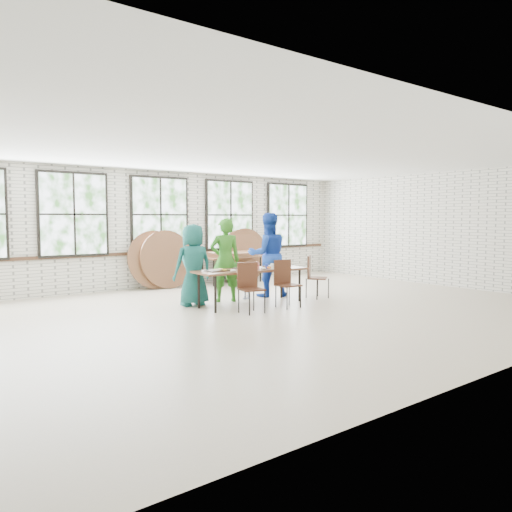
{
  "coord_description": "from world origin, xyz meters",
  "views": [
    {
      "loc": [
        -5.97,
        -7.27,
        1.8
      ],
      "look_at": [
        0.0,
        0.4,
        1.05
      ],
      "focal_mm": 35.0,
      "sensor_mm": 36.0,
      "label": 1
    }
  ],
  "objects_px": {
    "chair_near_left": "(250,283)",
    "dining_table": "(251,272)",
    "storage_table": "(232,258)",
    "chair_near_right": "(285,279)"
  },
  "relations": [
    {
      "from": "chair_near_left",
      "to": "dining_table",
      "type": "bearing_deg",
      "value": 62.81
    },
    {
      "from": "dining_table",
      "to": "storage_table",
      "type": "relative_size",
      "value": 1.34
    },
    {
      "from": "dining_table",
      "to": "chair_near_right",
      "type": "bearing_deg",
      "value": -53.91
    },
    {
      "from": "chair_near_left",
      "to": "storage_table",
      "type": "bearing_deg",
      "value": 71.59
    },
    {
      "from": "dining_table",
      "to": "chair_near_right",
      "type": "xyz_separation_m",
      "value": [
        0.39,
        -0.62,
        -0.13
      ]
    },
    {
      "from": "chair_near_right",
      "to": "storage_table",
      "type": "bearing_deg",
      "value": 73.97
    },
    {
      "from": "dining_table",
      "to": "chair_near_right",
      "type": "relative_size",
      "value": 2.58
    },
    {
      "from": "chair_near_left",
      "to": "storage_table",
      "type": "xyz_separation_m",
      "value": [
        2.2,
        3.71,
        0.13
      ]
    },
    {
      "from": "dining_table",
      "to": "chair_near_left",
      "type": "height_order",
      "value": "chair_near_left"
    },
    {
      "from": "dining_table",
      "to": "storage_table",
      "type": "xyz_separation_m",
      "value": [
        1.67,
        3.06,
        -0.0
      ]
    }
  ]
}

